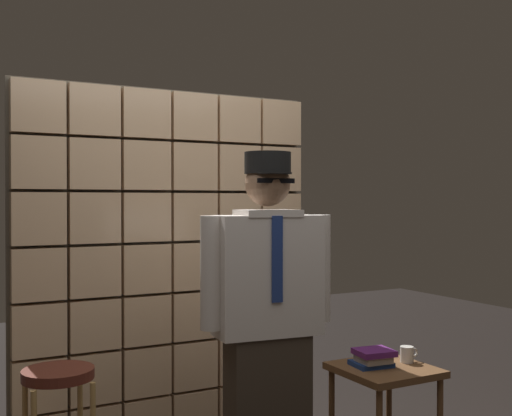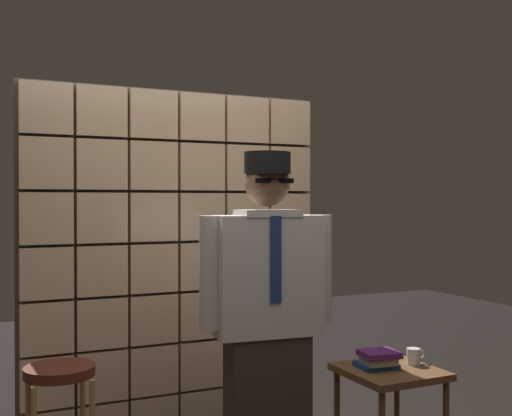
{
  "view_description": "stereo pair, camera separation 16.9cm",
  "coord_description": "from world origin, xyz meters",
  "px_view_note": "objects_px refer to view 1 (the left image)",
  "views": [
    {
      "loc": [
        -1.41,
        -2.43,
        1.54
      ],
      "look_at": [
        0.11,
        0.39,
        1.5
      ],
      "focal_mm": 44.16,
      "sensor_mm": 36.0,
      "label": 1
    },
    {
      "loc": [
        -1.26,
        -2.51,
        1.54
      ],
      "look_at": [
        0.11,
        0.39,
        1.5
      ],
      "focal_mm": 44.16,
      "sensor_mm": 36.0,
      "label": 2
    }
  ],
  "objects_px": {
    "bar_stool": "(58,407)",
    "side_table": "(385,380)",
    "standing_person": "(268,320)",
    "coffee_mug": "(407,354)",
    "book_stack": "(373,358)"
  },
  "relations": [
    {
      "from": "book_stack",
      "to": "side_table",
      "type": "bearing_deg",
      "value": -25.37
    },
    {
      "from": "bar_stool",
      "to": "coffee_mug",
      "type": "height_order",
      "value": "bar_stool"
    },
    {
      "from": "standing_person",
      "to": "bar_stool",
      "type": "relative_size",
      "value": 2.44
    },
    {
      "from": "standing_person",
      "to": "book_stack",
      "type": "xyz_separation_m",
      "value": [
        0.77,
        0.12,
        -0.31
      ]
    },
    {
      "from": "bar_stool",
      "to": "standing_person",
      "type": "bearing_deg",
      "value": -18.22
    },
    {
      "from": "book_stack",
      "to": "coffee_mug",
      "type": "height_order",
      "value": "book_stack"
    },
    {
      "from": "book_stack",
      "to": "standing_person",
      "type": "bearing_deg",
      "value": -171.33
    },
    {
      "from": "side_table",
      "to": "book_stack",
      "type": "relative_size",
      "value": 2.37
    },
    {
      "from": "coffee_mug",
      "to": "side_table",
      "type": "bearing_deg",
      "value": -176.54
    },
    {
      "from": "standing_person",
      "to": "bar_stool",
      "type": "xyz_separation_m",
      "value": [
        -0.97,
        0.32,
        -0.38
      ]
    },
    {
      "from": "bar_stool",
      "to": "side_table",
      "type": "distance_m",
      "value": 1.82
    },
    {
      "from": "book_stack",
      "to": "coffee_mug",
      "type": "relative_size",
      "value": 1.91
    },
    {
      "from": "bar_stool",
      "to": "side_table",
      "type": "height_order",
      "value": "bar_stool"
    },
    {
      "from": "standing_person",
      "to": "coffee_mug",
      "type": "height_order",
      "value": "standing_person"
    },
    {
      "from": "standing_person",
      "to": "bar_stool",
      "type": "bearing_deg",
      "value": 168.43
    }
  ]
}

